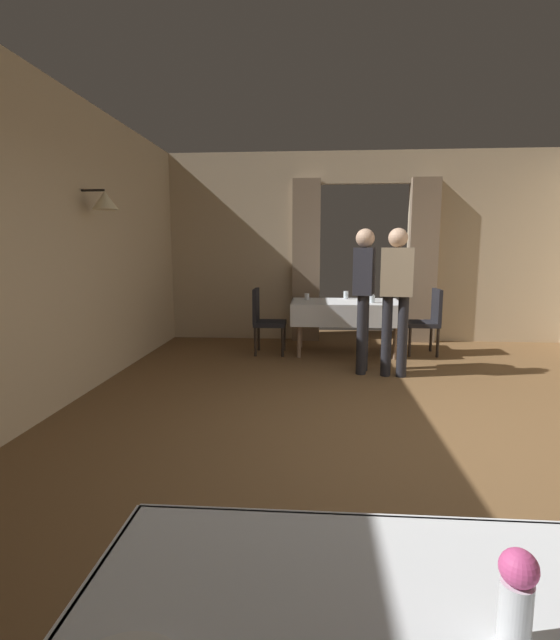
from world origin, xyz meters
TOP-DOWN VIEW (x-y plane):
  - ground at (0.00, 0.00)m, footprint 10.08×10.08m
  - wall_left at (-3.20, 0.00)m, footprint 0.49×8.40m
  - wall_back at (0.00, 4.18)m, footprint 6.40×0.27m
  - dining_table_mid at (-0.33, 3.14)m, footprint 1.54×0.92m
  - chair_mid_right at (0.82, 3.16)m, footprint 0.45×0.44m
  - chair_mid_left at (-1.49, 3.03)m, footprint 0.44×0.44m
  - flower_vase_near at (-0.40, -2.70)m, footprint 0.07×0.07m
  - glass_mid_a at (0.01, 2.99)m, footprint 0.08×0.08m
  - glass_mid_b at (0.05, 3.31)m, footprint 0.07×0.07m
  - glass_mid_c at (-0.32, 3.45)m, footprint 0.07×0.07m
  - glass_mid_d at (-0.89, 3.31)m, footprint 0.07×0.07m
  - person_waiter_by_doorway at (0.16, 1.94)m, footprint 0.39×0.27m
  - person_diner_standing_aside at (-0.20, 2.09)m, footprint 0.30×0.40m

SIDE VIEW (x-z plane):
  - ground at x=0.00m, z-range 0.00..0.00m
  - chair_mid_right at x=0.82m, z-range 0.05..0.98m
  - chair_mid_left at x=-1.49m, z-range 0.05..0.98m
  - dining_table_mid at x=-0.33m, z-range 0.28..1.03m
  - glass_mid_d at x=-0.89m, z-range 0.75..0.84m
  - glass_mid_b at x=0.05m, z-range 0.75..0.85m
  - glass_mid_a at x=0.01m, z-range 0.75..0.85m
  - glass_mid_c at x=-0.32m, z-range 0.75..0.87m
  - flower_vase_near at x=-0.40m, z-range 0.76..0.96m
  - person_waiter_by_doorway at x=0.16m, z-range 0.16..1.88m
  - person_diner_standing_aside at x=-0.20m, z-range 0.16..1.88m
  - wall_left at x=-3.20m, z-range 0.00..3.00m
  - wall_back at x=0.00m, z-range 0.02..3.02m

